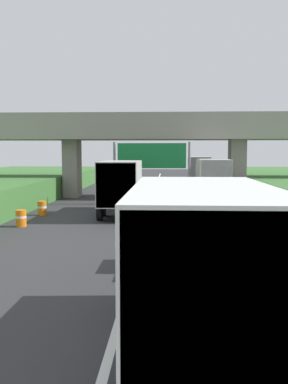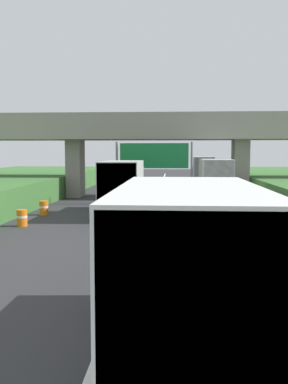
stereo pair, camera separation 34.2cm
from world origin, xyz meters
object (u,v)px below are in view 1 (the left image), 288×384
construction_barrel_4 (42,208)px  car_orange (134,190)px  construction_barrel_3 (21,218)px  truck_red (199,263)px  truck_green (122,185)px  truck_silver (198,169)px  car_blue (181,242)px  overhead_highway_sign (152,159)px  truck_white (212,178)px

construction_barrel_4 → car_orange: bearing=58.5°
car_orange → construction_barrel_3: bearing=-112.0°
truck_red → construction_barrel_4: bearing=114.2°
truck_green → car_orange: truck_green is taller
truck_red → construction_barrel_4: truck_red is taller
truck_silver → truck_red: same height
car_blue → construction_barrel_4: car_blue is taller
overhead_highway_sign → car_orange: (-1.53, 2.37, -2.59)m
car_blue → construction_barrel_4: bearing=125.4°
truck_green → overhead_highway_sign: bearing=73.7°
truck_white → construction_barrel_4: (-11.51, -8.35, -1.47)m
overhead_highway_sign → truck_red: overhead_highway_sign is taller
truck_green → car_blue: size_ratio=1.78×
car_blue → overhead_highway_sign: bearing=95.2°
overhead_highway_sign → construction_barrel_4: bearing=-137.7°
overhead_highway_sign → truck_silver: 19.29m
overhead_highway_sign → construction_barrel_3: size_ratio=6.53×
truck_white → construction_barrel_3: size_ratio=8.11×
truck_red → construction_barrel_4: size_ratio=8.11×
car_blue → construction_barrel_3: bearing=137.6°
car_blue → construction_barrel_4: 14.44m
construction_barrel_3 → construction_barrel_4: size_ratio=1.00×
car_orange → truck_green: bearing=-91.1°
truck_green → construction_barrel_4: 5.28m
truck_white → truck_silver: (0.12, 16.39, 0.00)m
car_orange → construction_barrel_4: 9.99m
construction_barrel_4 → truck_green: bearing=4.1°
truck_white → construction_barrel_3: 17.04m
car_blue → construction_barrel_4: size_ratio=4.56×
truck_silver → construction_barrel_4: 27.38m
truck_silver → truck_green: size_ratio=1.00×
truck_silver → overhead_highway_sign: bearing=-104.7°
truck_green → car_orange: bearing=88.9°
truck_white → car_blue: bearing=-98.9°
car_blue → construction_barrel_3: size_ratio=4.56×
car_orange → truck_silver: bearing=68.4°
truck_green → car_orange: (0.15, 8.15, -1.08)m
overhead_highway_sign → construction_barrel_4: (-6.74, -6.14, -2.99)m
truck_green → construction_barrel_3: (-4.98, -4.56, -1.47)m
truck_silver → car_blue: truck_silver is taller
car_orange → car_blue: (3.16, -20.28, 0.00)m
truck_silver → car_orange: bearing=-111.6°
truck_red → car_orange: bearing=96.8°
car_orange → truck_red: bearing=-83.2°
truck_white → truck_red: size_ratio=1.00×
truck_red → car_blue: truck_red is taller
car_blue → truck_green: bearing=105.3°
overhead_highway_sign → construction_barrel_3: bearing=-122.8°
overhead_highway_sign → truck_silver: (4.89, 18.60, -1.52)m
truck_red → car_blue: 7.17m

